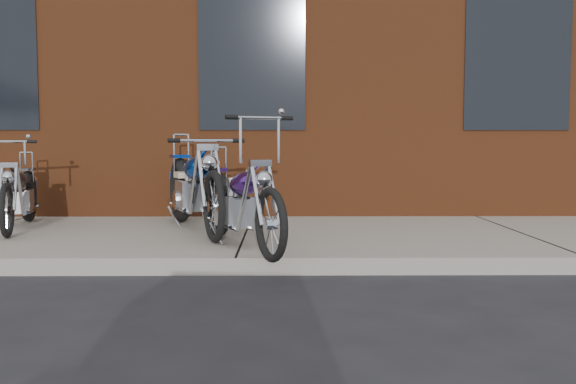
{
  "coord_description": "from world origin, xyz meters",
  "views": [
    {
      "loc": [
        0.4,
        -5.09,
        1.11
      ],
      "look_at": [
        0.45,
        0.8,
        0.65
      ],
      "focal_mm": 38.0,
      "sensor_mm": 36.0,
      "label": 1
    }
  ],
  "objects": [
    {
      "name": "ground",
      "position": [
        0.0,
        0.0,
        0.0
      ],
      "size": [
        120.0,
        120.0,
        0.0
      ],
      "primitive_type": "plane",
      "color": "black",
      "rests_on": "ground"
    },
    {
      "name": "sidewalk",
      "position": [
        0.0,
        1.5,
        0.07
      ],
      "size": [
        22.0,
        3.0,
        0.15
      ],
      "primitive_type": "cube",
      "color": "#9D9387",
      "rests_on": "ground"
    },
    {
      "name": "building_brick",
      "position": [
        0.0,
        8.0,
        4.0
      ],
      "size": [
        22.0,
        10.0,
        8.0
      ],
      "primitive_type": "cube",
      "color": "brown",
      "rests_on": "ground"
    },
    {
      "name": "chopper_purple",
      "position": [
        -0.01,
        0.56,
        0.54
      ],
      "size": [
        0.93,
        2.01,
        1.2
      ],
      "rotation": [
        0.0,
        0.0,
        -1.17
      ],
      "color": "black",
      "rests_on": "sidewalk"
    },
    {
      "name": "chopper_blue",
      "position": [
        -0.59,
        1.7,
        0.6
      ],
      "size": [
        1.0,
        2.38,
        1.08
      ],
      "rotation": [
        0.0,
        0.0,
        -1.22
      ],
      "color": "black",
      "rests_on": "sidewalk"
    },
    {
      "name": "chopper_third",
      "position": [
        -2.61,
        1.87,
        0.51
      ],
      "size": [
        0.65,
        1.95,
        1.01
      ],
      "rotation": [
        0.0,
        0.0,
        -1.33
      ],
      "color": "black",
      "rests_on": "sidewalk"
    }
  ]
}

